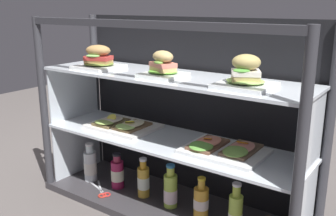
{
  "coord_description": "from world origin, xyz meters",
  "views": [
    {
      "loc": [
        0.98,
        -1.37,
        0.98
      ],
      "look_at": [
        0.0,
        0.0,
        0.52
      ],
      "focal_mm": 40.69,
      "sensor_mm": 36.0,
      "label": 1
    }
  ],
  "objects_px": {
    "juice_bottle_front_second": "(143,181)",
    "juice_bottle_near_post": "(171,191)",
    "juice_bottle_front_right_end": "(201,203)",
    "plated_roll_sandwich_right_of_center": "(245,76)",
    "plated_roll_sandwich_left_of_center": "(163,67)",
    "juice_bottle_back_left": "(235,213)",
    "open_sandwich_tray_far_right": "(122,125)",
    "juice_bottle_front_left_end": "(90,165)",
    "juice_bottle_back_center": "(117,173)",
    "open_sandwich_tray_mid_left": "(223,149)",
    "plated_roll_sandwich_center": "(99,60)",
    "kitchen_scissors": "(103,193)"
  },
  "relations": [
    {
      "from": "plated_roll_sandwich_center",
      "to": "open_sandwich_tray_far_right",
      "type": "relative_size",
      "value": 0.59
    },
    {
      "from": "juice_bottle_front_second",
      "to": "juice_bottle_near_post",
      "type": "xyz_separation_m",
      "value": [
        0.17,
        -0.0,
        -0.0
      ]
    },
    {
      "from": "juice_bottle_front_second",
      "to": "juice_bottle_back_left",
      "type": "relative_size",
      "value": 0.91
    },
    {
      "from": "plated_roll_sandwich_left_of_center",
      "to": "open_sandwich_tray_far_right",
      "type": "height_order",
      "value": "plated_roll_sandwich_left_of_center"
    },
    {
      "from": "juice_bottle_front_left_end",
      "to": "juice_bottle_front_second",
      "type": "height_order",
      "value": "juice_bottle_front_left_end"
    },
    {
      "from": "kitchen_scissors",
      "to": "plated_roll_sandwich_left_of_center",
      "type": "bearing_deg",
      "value": 10.98
    },
    {
      "from": "plated_roll_sandwich_left_of_center",
      "to": "kitchen_scissors",
      "type": "xyz_separation_m",
      "value": [
        -0.34,
        -0.07,
        -0.68
      ]
    },
    {
      "from": "open_sandwich_tray_mid_left",
      "to": "juice_bottle_front_left_end",
      "type": "bearing_deg",
      "value": -177.09
    },
    {
      "from": "open_sandwich_tray_mid_left",
      "to": "juice_bottle_back_center",
      "type": "xyz_separation_m",
      "value": [
        -0.61,
        -0.02,
        -0.27
      ]
    },
    {
      "from": "plated_roll_sandwich_center",
      "to": "plated_roll_sandwich_left_of_center",
      "type": "xyz_separation_m",
      "value": [
        0.39,
        0.0,
        0.0
      ]
    },
    {
      "from": "plated_roll_sandwich_left_of_center",
      "to": "juice_bottle_front_right_end",
      "type": "distance_m",
      "value": 0.63
    },
    {
      "from": "juice_bottle_near_post",
      "to": "juice_bottle_front_right_end",
      "type": "height_order",
      "value": "juice_bottle_near_post"
    },
    {
      "from": "plated_roll_sandwich_left_of_center",
      "to": "plated_roll_sandwich_right_of_center",
      "type": "xyz_separation_m",
      "value": [
        0.38,
        0.01,
        0.0
      ]
    },
    {
      "from": "open_sandwich_tray_far_right",
      "to": "open_sandwich_tray_mid_left",
      "type": "distance_m",
      "value": 0.58
    },
    {
      "from": "juice_bottle_back_center",
      "to": "juice_bottle_near_post",
      "type": "xyz_separation_m",
      "value": [
        0.34,
        0.0,
        0.0
      ]
    },
    {
      "from": "plated_roll_sandwich_center",
      "to": "open_sandwich_tray_mid_left",
      "type": "relative_size",
      "value": 0.59
    },
    {
      "from": "plated_roll_sandwich_left_of_center",
      "to": "juice_bottle_back_center",
      "type": "distance_m",
      "value": 0.69
    },
    {
      "from": "plated_roll_sandwich_center",
      "to": "kitchen_scissors",
      "type": "distance_m",
      "value": 0.68
    },
    {
      "from": "juice_bottle_back_left",
      "to": "kitchen_scissors",
      "type": "bearing_deg",
      "value": -173.08
    },
    {
      "from": "juice_bottle_near_post",
      "to": "open_sandwich_tray_mid_left",
      "type": "bearing_deg",
      "value": 3.82
    },
    {
      "from": "juice_bottle_front_left_end",
      "to": "juice_bottle_back_center",
      "type": "height_order",
      "value": "juice_bottle_front_left_end"
    },
    {
      "from": "plated_roll_sandwich_center",
      "to": "juice_bottle_near_post",
      "type": "xyz_separation_m",
      "value": [
        0.41,
        0.03,
        -0.6
      ]
    },
    {
      "from": "plated_roll_sandwich_right_of_center",
      "to": "juice_bottle_back_center",
      "type": "xyz_separation_m",
      "value": [
        -0.71,
        0.03,
        -0.6
      ]
    },
    {
      "from": "juice_bottle_back_center",
      "to": "plated_roll_sandwich_left_of_center",
      "type": "bearing_deg",
      "value": -5.85
    },
    {
      "from": "open_sandwich_tray_far_right",
      "to": "juice_bottle_front_left_end",
      "type": "xyz_separation_m",
      "value": [
        -0.21,
        -0.04,
        -0.26
      ]
    },
    {
      "from": "plated_roll_sandwich_center",
      "to": "open_sandwich_tray_mid_left",
      "type": "height_order",
      "value": "plated_roll_sandwich_center"
    },
    {
      "from": "plated_roll_sandwich_right_of_center",
      "to": "open_sandwich_tray_mid_left",
      "type": "bearing_deg",
      "value": 156.45
    },
    {
      "from": "plated_roll_sandwich_center",
      "to": "juice_bottle_front_right_end",
      "type": "relative_size",
      "value": 0.97
    },
    {
      "from": "juice_bottle_back_center",
      "to": "juice_bottle_front_right_end",
      "type": "xyz_separation_m",
      "value": [
        0.52,
        -0.02,
        0.0
      ]
    },
    {
      "from": "juice_bottle_back_left",
      "to": "kitchen_scissors",
      "type": "height_order",
      "value": "juice_bottle_back_left"
    },
    {
      "from": "open_sandwich_tray_mid_left",
      "to": "juice_bottle_front_left_end",
      "type": "xyz_separation_m",
      "value": [
        -0.79,
        -0.04,
        -0.27
      ]
    },
    {
      "from": "plated_roll_sandwich_left_of_center",
      "to": "juice_bottle_back_left",
      "type": "height_order",
      "value": "plated_roll_sandwich_left_of_center"
    },
    {
      "from": "plated_roll_sandwich_right_of_center",
      "to": "juice_bottle_front_right_end",
      "type": "bearing_deg",
      "value": 176.83
    },
    {
      "from": "plated_roll_sandwich_left_of_center",
      "to": "juice_bottle_back_left",
      "type": "xyz_separation_m",
      "value": [
        0.37,
        0.02,
        -0.59
      ]
    },
    {
      "from": "plated_roll_sandwich_right_of_center",
      "to": "juice_bottle_front_left_end",
      "type": "distance_m",
      "value": 1.07
    },
    {
      "from": "plated_roll_sandwich_right_of_center",
      "to": "open_sandwich_tray_far_right",
      "type": "distance_m",
      "value": 0.76
    },
    {
      "from": "kitchen_scissors",
      "to": "juice_bottle_front_second",
      "type": "bearing_deg",
      "value": 28.77
    },
    {
      "from": "plated_roll_sandwich_left_of_center",
      "to": "juice_bottle_back_left",
      "type": "relative_size",
      "value": 0.77
    },
    {
      "from": "plated_roll_sandwich_right_of_center",
      "to": "kitchen_scissors",
      "type": "xyz_separation_m",
      "value": [
        -0.72,
        -0.07,
        -0.68
      ]
    },
    {
      "from": "plated_roll_sandwich_left_of_center",
      "to": "juice_bottle_back_center",
      "type": "bearing_deg",
      "value": 174.15
    },
    {
      "from": "plated_roll_sandwich_left_of_center",
      "to": "kitchen_scissors",
      "type": "distance_m",
      "value": 0.76
    },
    {
      "from": "plated_roll_sandwich_left_of_center",
      "to": "open_sandwich_tray_mid_left",
      "type": "xyz_separation_m",
      "value": [
        0.28,
        0.05,
        -0.33
      ]
    },
    {
      "from": "juice_bottle_back_left",
      "to": "juice_bottle_front_left_end",
      "type": "bearing_deg",
      "value": -179.47
    },
    {
      "from": "juice_bottle_near_post",
      "to": "juice_bottle_front_right_end",
      "type": "xyz_separation_m",
      "value": [
        0.18,
        -0.02,
        0.0
      ]
    },
    {
      "from": "open_sandwich_tray_mid_left",
      "to": "plated_roll_sandwich_left_of_center",
      "type": "bearing_deg",
      "value": -169.59
    },
    {
      "from": "juice_bottle_back_left",
      "to": "open_sandwich_tray_far_right",
      "type": "bearing_deg",
      "value": 177.39
    },
    {
      "from": "juice_bottle_back_center",
      "to": "juice_bottle_back_left",
      "type": "height_order",
      "value": "juice_bottle_back_left"
    },
    {
      "from": "juice_bottle_front_second",
      "to": "juice_bottle_front_right_end",
      "type": "bearing_deg",
      "value": -3.33
    },
    {
      "from": "juice_bottle_front_second",
      "to": "juice_bottle_back_left",
      "type": "xyz_separation_m",
      "value": [
        0.52,
        -0.02,
        0.01
      ]
    },
    {
      "from": "juice_bottle_back_center",
      "to": "plated_roll_sandwich_right_of_center",
      "type": "bearing_deg",
      "value": -2.13
    }
  ]
}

